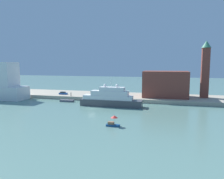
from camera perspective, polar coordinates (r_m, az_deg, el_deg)
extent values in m
plane|color=slate|center=(82.06, -5.34, -5.02)|extent=(400.00, 400.00, 0.00)
cube|color=#ADA38E|center=(107.12, -0.44, -1.77)|extent=(110.00, 21.66, 1.63)
cube|color=#4C4C51|center=(86.25, -0.27, -3.51)|extent=(24.51, 4.55, 2.66)
cube|color=white|center=(86.21, -1.06, -2.07)|extent=(19.61, 4.19, 1.65)
cube|color=white|center=(85.76, -0.59, -0.94)|extent=(14.71, 3.83, 1.82)
cube|color=white|center=(85.31, 0.05, 0.14)|extent=(9.80, 3.46, 1.51)
cylinder|color=silver|center=(85.20, -0.27, 1.67)|extent=(0.16, 0.16, 3.03)
sphere|color=white|center=(84.69, 1.33, 1.00)|extent=(1.17, 1.17, 1.17)
sphere|color=white|center=(85.95, -1.85, 1.08)|extent=(1.17, 1.17, 1.17)
cube|color=navy|center=(59.35, 0.24, -9.34)|extent=(3.66, 1.26, 0.52)
cube|color=#8C6647|center=(59.32, -0.28, -8.74)|extent=(1.61, 1.01, 0.69)
cylinder|color=#B2B2B2|center=(58.95, 0.59, -8.26)|extent=(0.06, 0.06, 1.85)
cone|color=red|center=(58.63, 0.59, -7.08)|extent=(1.88, 1.88, 0.66)
cube|color=#595966|center=(98.43, -11.68, -2.90)|extent=(6.21, 1.95, 0.86)
cube|color=brown|center=(102.02, 13.78, 1.38)|extent=(19.79, 12.77, 11.71)
cube|color=brown|center=(104.91, 23.12, 3.98)|extent=(3.23, 3.23, 21.96)
cone|color=#387A5B|center=(105.17, 23.44, 10.81)|extent=(4.20, 4.20, 3.12)
cube|color=#1E4C99|center=(110.48, -12.62, -1.05)|extent=(4.00, 1.90, 0.76)
cube|color=#262D33|center=(110.48, -12.72, -0.71)|extent=(2.40, 1.71, 0.56)
cylinder|color=#4C4C4C|center=(104.42, -10.66, -1.22)|extent=(0.36, 0.36, 1.58)
sphere|color=tan|center=(104.30, -10.67, -0.73)|extent=(0.24, 0.24, 0.24)
cylinder|color=black|center=(96.62, 1.84, -2.03)|extent=(0.38, 0.38, 0.64)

